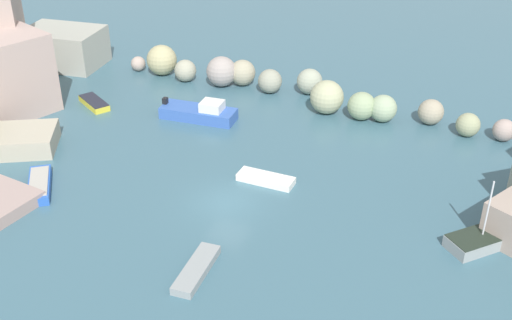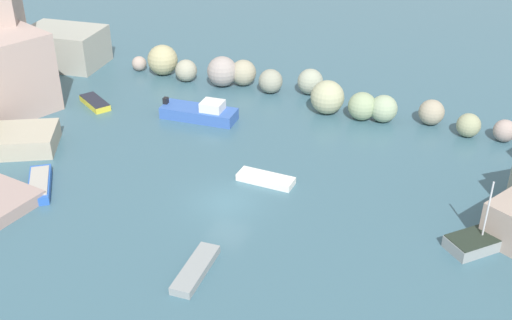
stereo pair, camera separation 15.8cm
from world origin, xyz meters
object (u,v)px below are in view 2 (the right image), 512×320
(moored_boat_0, at_px, (481,240))
(moored_boat_2, at_px, (201,112))
(moored_boat_1, at_px, (266,179))
(moored_boat_3, at_px, (40,184))
(moored_boat_4, at_px, (196,269))
(moored_boat_5, at_px, (95,103))

(moored_boat_0, distance_m, moored_boat_2, 24.10)
(moored_boat_1, bearing_deg, moored_boat_3, -152.86)
(moored_boat_2, height_order, moored_boat_4, moored_boat_2)
(moored_boat_1, height_order, moored_boat_4, moored_boat_1)
(moored_boat_1, distance_m, moored_boat_4, 10.19)
(moored_boat_2, distance_m, moored_boat_3, 14.40)
(moored_boat_3, bearing_deg, moored_boat_4, -141.78)
(moored_boat_3, height_order, moored_boat_5, moored_boat_3)
(moored_boat_0, distance_m, moored_boat_3, 27.86)
(moored_boat_0, height_order, moored_boat_3, moored_boat_0)
(moored_boat_0, relative_size, moored_boat_4, 1.00)
(moored_boat_1, height_order, moored_boat_5, moored_boat_5)
(moored_boat_5, bearing_deg, moored_boat_2, -141.76)
(moored_boat_5, bearing_deg, moored_boat_3, 140.69)
(moored_boat_2, bearing_deg, moored_boat_3, -114.40)
(moored_boat_3, height_order, moored_boat_4, moored_boat_3)
(moored_boat_2, height_order, moored_boat_5, moored_boat_2)
(moored_boat_4, relative_size, moored_boat_5, 1.16)
(moored_boat_0, xyz_separation_m, moored_boat_1, (-14.09, 0.83, -0.17))
(moored_boat_3, xyz_separation_m, moored_boat_4, (13.68, -2.79, -0.08))
(moored_boat_1, relative_size, moored_boat_4, 0.90)
(moored_boat_5, bearing_deg, moored_boat_1, -166.97)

